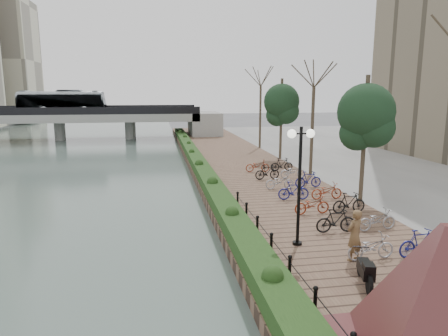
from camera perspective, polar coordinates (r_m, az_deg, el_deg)
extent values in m
plane|color=#59595B|center=(11.87, 4.07, -20.33)|extent=(220.00, 220.00, 0.00)
cube|color=#465752|center=(37.56, -28.88, 0.00)|extent=(30.00, 130.00, 0.02)
cube|color=brown|center=(28.73, 3.66, -1.11)|extent=(8.00, 75.00, 0.50)
cube|color=slate|center=(35.89, 29.39, -0.10)|extent=(24.00, 75.00, 0.50)
cube|color=#193212|center=(30.50, -3.63, 0.64)|extent=(1.10, 56.00, 0.60)
cylinder|color=black|center=(11.02, 12.89, -18.13)|extent=(0.10, 0.10, 0.70)
cylinder|color=black|center=(12.69, 9.37, -13.98)|extent=(0.10, 0.10, 0.70)
cylinder|color=black|center=(14.44, 6.78, -10.77)|extent=(0.10, 0.10, 0.70)
cylinder|color=black|center=(16.25, 4.79, -8.25)|extent=(0.10, 0.10, 0.70)
cylinder|color=black|center=(18.10, 3.22, -6.24)|extent=(0.10, 0.10, 0.70)
cylinder|color=black|center=(19.97, 1.96, -4.60)|extent=(0.10, 0.10, 0.70)
pyramid|color=#4B2020|center=(9.49, 28.67, -15.37)|extent=(5.63, 5.63, 2.86)
cylinder|color=black|center=(14.88, 10.70, -2.70)|extent=(0.12, 0.12, 4.43)
cylinder|color=black|center=(14.56, 10.96, 4.85)|extent=(0.70, 0.06, 0.06)
sphere|color=white|center=(14.44, 9.66, 4.84)|extent=(0.32, 0.32, 0.32)
sphere|color=white|center=(14.69, 12.25, 4.85)|extent=(0.32, 0.32, 0.32)
imported|color=brown|center=(14.32, 18.15, -9.11)|extent=(0.77, 0.65, 1.79)
imported|color=#9D9CA1|center=(14.75, 20.14, -10.48)|extent=(0.60, 1.71, 0.90)
imported|color=black|center=(16.90, 15.80, -7.34)|extent=(0.47, 1.66, 1.00)
imported|color=maroon|center=(19.19, 12.49, -5.18)|extent=(0.60, 1.71, 0.90)
imported|color=navy|center=(21.52, 9.92, -3.22)|extent=(0.47, 1.66, 1.00)
imported|color=#9D9CA1|center=(23.93, 7.86, -1.87)|extent=(0.60, 1.71, 0.90)
imported|color=black|center=(26.36, 6.19, -0.56)|extent=(0.47, 1.66, 1.00)
imported|color=maroon|center=(28.84, 4.79, 0.34)|extent=(0.60, 1.72, 0.90)
imported|color=navy|center=(15.68, 25.96, -9.47)|extent=(0.47, 1.66, 1.00)
imported|color=#9D9CA1|center=(17.74, 21.10, -6.97)|extent=(0.60, 1.71, 0.90)
imported|color=black|center=(19.91, 17.32, -4.69)|extent=(0.47, 1.66, 1.00)
imported|color=maroon|center=(22.19, 14.31, -3.10)|extent=(0.60, 1.71, 0.90)
imported|color=navy|center=(24.52, 11.88, -1.58)|extent=(0.47, 1.66, 1.00)
imported|color=#9D9CA1|center=(26.91, 9.88, -0.53)|extent=(0.60, 1.71, 0.90)
imported|color=black|center=(29.32, 8.21, 0.54)|extent=(0.47, 1.66, 1.00)
cube|color=gray|center=(56.38, -22.53, 6.72)|extent=(36.00, 8.00, 1.00)
cube|color=black|center=(52.54, -23.54, 7.45)|extent=(36.00, 0.15, 0.90)
cube|color=black|center=(60.14, -21.78, 7.88)|extent=(36.00, 0.15, 0.90)
cylinder|color=gray|center=(56.50, -22.41, 4.95)|extent=(1.40, 1.40, 2.50)
cylinder|color=gray|center=(55.21, -13.23, 5.35)|extent=(1.40, 1.40, 2.50)
imported|color=white|center=(56.18, -22.09, 8.78)|extent=(2.52, 10.77, 3.00)
cube|color=beige|center=(95.14, -29.08, 13.23)|extent=(12.00, 12.00, 24.00)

